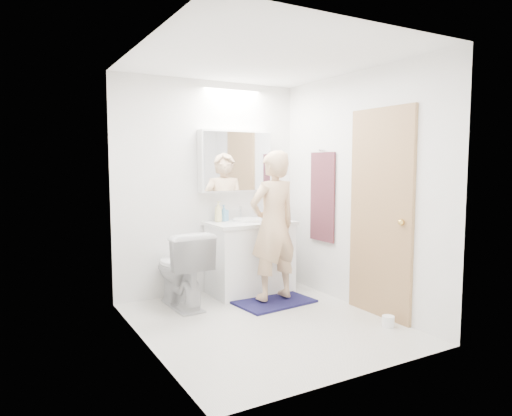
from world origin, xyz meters
TOP-DOWN VIEW (x-y plane):
  - floor at (0.00, 0.00)m, footprint 2.50×2.50m
  - ceiling at (0.00, 0.00)m, footprint 2.50×2.50m
  - wall_back at (0.00, 1.25)m, footprint 2.50×0.00m
  - wall_front at (0.00, -1.25)m, footprint 2.50×0.00m
  - wall_left at (-1.10, 0.00)m, footprint 0.00×2.50m
  - wall_right at (1.10, 0.00)m, footprint 0.00×2.50m
  - vanity_cabinet at (0.38, 0.96)m, footprint 0.90×0.55m
  - countertop at (0.38, 0.96)m, footprint 0.95×0.58m
  - sink_basin at (0.38, 0.99)m, footprint 0.36×0.36m
  - faucet at (0.38, 1.19)m, footprint 0.02×0.02m
  - medicine_cabinet at (0.30, 1.18)m, footprint 0.88×0.14m
  - mirror_panel at (0.30, 1.10)m, footprint 0.84×0.01m
  - toilet at (-0.50, 0.85)m, footprint 0.47×0.80m
  - bath_rug at (0.40, 0.50)m, footprint 0.85×0.63m
  - person at (0.40, 0.50)m, footprint 0.60×0.43m
  - door at (1.08, -0.35)m, footprint 0.04×0.80m
  - door_knob at (1.04, -0.65)m, footprint 0.06×0.06m
  - towel at (1.08, 0.55)m, footprint 0.02×0.42m
  - towel_hook at (1.07, 0.55)m, footprint 0.07×0.02m
  - soap_bottle_a at (0.05, 1.11)m, footprint 0.12×0.12m
  - soap_bottle_b at (0.14, 1.15)m, footprint 0.12×0.12m
  - toothbrush_cup at (0.65, 1.12)m, footprint 0.10×0.10m
  - toilet_paper_roll at (0.92, -0.64)m, footprint 0.11×0.11m

SIDE VIEW (x-z plane):
  - floor at x=0.00m, z-range 0.00..0.00m
  - bath_rug at x=0.40m, z-range 0.00..0.02m
  - toilet_paper_roll at x=0.92m, z-range 0.00..0.10m
  - vanity_cabinet at x=0.38m, z-range 0.00..0.78m
  - toilet at x=-0.50m, z-range 0.00..0.80m
  - countertop at x=0.38m, z-range 0.78..0.82m
  - person at x=0.40m, z-range 0.05..1.61m
  - sink_basin at x=0.38m, z-range 0.82..0.85m
  - toothbrush_cup at x=0.65m, z-range 0.82..0.91m
  - faucet at x=0.38m, z-range 0.82..0.98m
  - soap_bottle_b at x=0.14m, z-range 0.82..1.01m
  - soap_bottle_a at x=0.05m, z-range 0.82..1.05m
  - door_knob at x=1.04m, z-range 0.92..0.98m
  - door at x=1.08m, z-range 0.00..2.00m
  - towel at x=1.08m, z-range 0.60..1.60m
  - wall_back at x=0.00m, z-range -0.05..2.45m
  - wall_front at x=0.00m, z-range -0.05..2.45m
  - wall_left at x=-1.10m, z-range -0.05..2.45m
  - wall_right at x=1.10m, z-range -0.05..2.45m
  - medicine_cabinet at x=0.30m, z-range 1.15..1.85m
  - mirror_panel at x=0.30m, z-range 1.17..1.83m
  - towel_hook at x=1.07m, z-range 1.61..1.63m
  - ceiling at x=0.00m, z-range 2.40..2.40m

